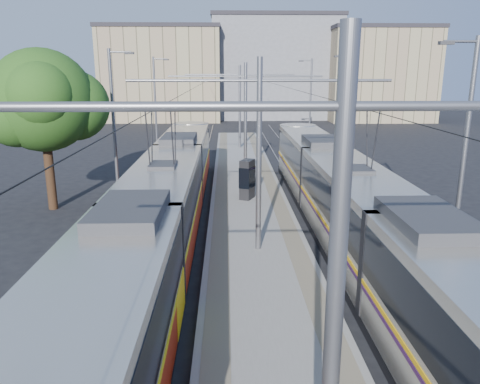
{
  "coord_description": "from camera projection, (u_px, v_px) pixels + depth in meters",
  "views": [
    {
      "loc": [
        -1.17,
        -8.57,
        6.84
      ],
      "look_at": [
        -0.58,
        11.52,
        1.6
      ],
      "focal_mm": 35.0,
      "sensor_mm": 36.0,
      "label": 1
    }
  ],
  "objects": [
    {
      "name": "tree",
      "position": [
        51.0,
        102.0,
        22.71
      ],
      "size": [
        5.44,
        5.03,
        7.91
      ],
      "color": "#382314",
      "rests_on": "ground"
    },
    {
      "name": "tram_right",
      "position": [
        354.0,
        208.0,
        17.47
      ],
      "size": [
        2.43,
        31.06,
        5.5
      ],
      "color": "black",
      "rests_on": "ground"
    },
    {
      "name": "tram_left",
      "position": [
        165.0,
        206.0,
        18.27
      ],
      "size": [
        2.43,
        31.73,
        5.5
      ],
      "color": "black",
      "rests_on": "ground"
    },
    {
      "name": "tactile_strip_left",
      "position": [
        222.0,
        190.0,
        26.37
      ],
      "size": [
        0.7,
        50.0,
        0.01
      ],
      "primitive_type": "cube",
      "color": "gray",
      "rests_on": "platform"
    },
    {
      "name": "street_lamps",
      "position": [
        245.0,
        114.0,
        29.31
      ],
      "size": [
        15.18,
        38.22,
        8.0
      ],
      "color": "slate",
      "rests_on": "ground"
    },
    {
      "name": "building_right",
      "position": [
        378.0,
        74.0,
        65.12
      ],
      "size": [
        14.28,
        10.2,
        12.6
      ],
      "color": "#9A8D68",
      "rests_on": "ground"
    },
    {
      "name": "rails",
      "position": [
        247.0,
        195.0,
        26.49
      ],
      "size": [
        8.71,
        70.0,
        0.03
      ],
      "color": "gray",
      "rests_on": "ground"
    },
    {
      "name": "platform",
      "position": [
        247.0,
        192.0,
        26.45
      ],
      "size": [
        4.0,
        50.0,
        0.3
      ],
      "primitive_type": "cube",
      "color": "gray",
      "rests_on": "ground"
    },
    {
      "name": "building_centre",
      "position": [
        274.0,
        68.0,
        70.29
      ],
      "size": [
        18.36,
        14.28,
        14.5
      ],
      "color": "gray",
      "rests_on": "ground"
    },
    {
      "name": "shelter",
      "position": [
        247.0,
        178.0,
        24.35
      ],
      "size": [
        0.91,
        1.09,
        2.06
      ],
      "rotation": [
        0.0,
        0.0,
        -0.43
      ],
      "color": "black",
      "rests_on": "platform"
    },
    {
      "name": "tactile_strip_right",
      "position": [
        273.0,
        189.0,
        26.45
      ],
      "size": [
        0.7,
        50.0,
        0.01
      ],
      "primitive_type": "cube",
      "color": "gray",
      "rests_on": "platform"
    },
    {
      "name": "catenary",
      "position": [
        250.0,
        120.0,
        22.6
      ],
      "size": [
        9.2,
        70.0,
        7.0
      ],
      "color": "slate",
      "rests_on": "platform"
    },
    {
      "name": "building_left",
      "position": [
        164.0,
        74.0,
        66.2
      ],
      "size": [
        16.32,
        12.24,
        12.71
      ],
      "color": "#9A8D68",
      "rests_on": "ground"
    }
  ]
}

